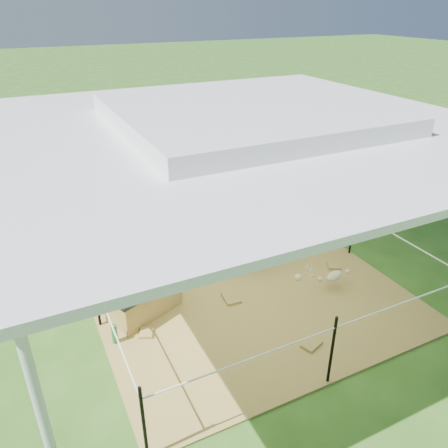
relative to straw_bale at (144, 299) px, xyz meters
name	(u,v)px	position (x,y,z in m)	size (l,w,h in m)	color
ground	(240,286)	(1.59, 0.01, -0.26)	(90.00, 90.00, 0.00)	#2D5919
hay_patch	(240,285)	(1.59, 0.01, -0.24)	(4.60, 4.60, 0.03)	brown
canopy_tent	(244,120)	(1.59, 0.01, 2.43)	(6.30, 6.30, 2.90)	silver
rope_fence	(241,252)	(1.59, 0.01, 0.39)	(4.54, 4.54, 1.00)	black
straw_bale	(144,299)	(0.00, 0.00, 0.00)	(1.02, 0.51, 0.45)	#AC8C3E
dark_cloth	(143,285)	(0.00, 0.00, 0.26)	(1.09, 0.57, 0.06)	black
woman	(146,248)	(0.10, 0.00, 0.84)	(0.45, 0.29, 1.23)	#AD1019
green_bottle	(115,334)	(-0.55, -0.45, -0.09)	(0.08, 0.08, 0.28)	#1A752F
pony	(261,242)	(2.21, 0.43, 0.20)	(0.46, 1.01, 0.85)	#4A4A4F
pink_hat	(262,216)	(2.21, 0.43, 0.68)	(0.26, 0.26, 0.12)	pink
foal	(335,274)	(2.88, -0.73, 0.02)	(0.90, 0.50, 0.50)	#C0B48C
trash_barrel	(254,136)	(5.29, 6.12, 0.22)	(0.62, 0.62, 0.96)	#1758AD
picnic_table_near	(171,133)	(3.35, 8.09, 0.06)	(1.53, 1.11, 0.64)	brown
picnic_table_far	(243,112)	(6.87, 9.70, 0.07)	(1.56, 1.13, 0.65)	#54361C
distant_person	(195,126)	(3.96, 7.55, 0.36)	(0.60, 0.47, 1.24)	blue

